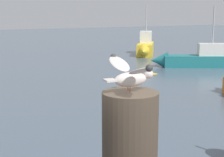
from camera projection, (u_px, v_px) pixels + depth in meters
name	position (u px, v px, depth m)	size (l,w,h in m)	color
seagull	(131.00, 74.00, 2.30)	(0.39, 0.60, 0.22)	#C67260
boat_yellow	(145.00, 47.00, 24.87)	(3.37, 3.96, 3.57)	yellow
boat_teal	(199.00, 59.00, 19.49)	(5.15, 3.64, 3.47)	#1E7075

